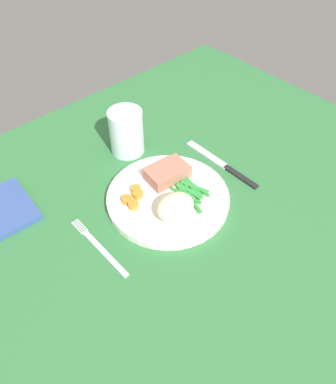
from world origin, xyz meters
TOP-DOWN VIEW (x-y plane):
  - dining_table at (0.00, 0.00)cm, footprint 120.00×90.00cm
  - dinner_plate at (3.25, 1.18)cm, footprint 24.91×24.91cm
  - meat_portion at (6.62, 5.10)cm, footprint 9.31×6.59cm
  - mashed_potatoes at (1.01, -3.31)cm, footprint 7.77×6.32cm
  - carrot_slices at (-2.61, 5.01)cm, footprint 5.31×5.24cm
  - green_beans at (7.20, -0.95)cm, footprint 5.85×11.45cm
  - fork at (-14.02, 0.92)cm, footprint 1.44×16.60cm
  - knife at (19.55, 0.89)cm, footprint 1.70×20.50cm
  - water_glass at (7.19, 19.44)cm, footprint 7.69×7.69cm

SIDE VIEW (x-z plane):
  - dining_table at x=0.00cm, z-range 0.00..2.00cm
  - knife at x=19.55cm, z-range 1.88..2.52cm
  - fork at x=-14.02cm, z-range 2.00..2.40cm
  - dinner_plate at x=3.25cm, z-range 2.00..3.60cm
  - green_beans at x=7.20cm, z-range 3.54..4.43cm
  - carrot_slices at x=-2.61cm, z-range 3.52..4.79cm
  - meat_portion at x=6.62cm, z-range 3.60..6.35cm
  - mashed_potatoes at x=1.01cm, z-range 3.60..7.57cm
  - water_glass at x=7.19cm, z-range 1.20..11.69cm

